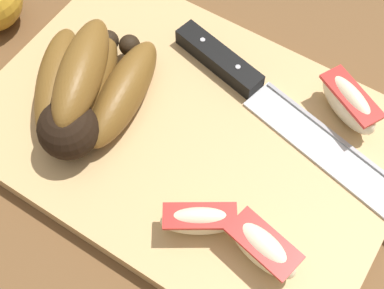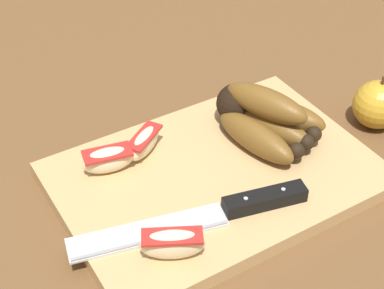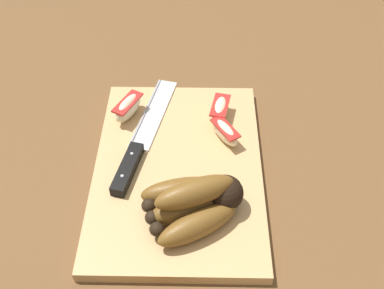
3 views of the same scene
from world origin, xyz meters
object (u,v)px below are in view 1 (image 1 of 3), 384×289
object	(u,v)px
banana_bunch	(86,90)
apple_wedge_far	(263,248)
chefs_knife	(255,89)
apple_wedge_near	(200,220)
apple_wedge_middle	(349,103)

from	to	relation	value
banana_bunch	apple_wedge_far	distance (m)	0.21
chefs_knife	apple_wedge_near	world-z (taller)	apple_wedge_near
banana_bunch	apple_wedge_near	bearing A→B (deg)	162.89
chefs_knife	apple_wedge_near	xyz separation A→B (m)	(-0.03, 0.14, 0.01)
banana_bunch	apple_wedge_far	xyz separation A→B (m)	(-0.21, 0.04, -0.01)
apple_wedge_near	apple_wedge_far	bearing A→B (deg)	-172.42
banana_bunch	apple_wedge_middle	bearing A→B (deg)	-149.65
apple_wedge_near	apple_wedge_far	size ratio (longest dim) A/B	0.96
chefs_knife	apple_wedge_middle	xyz separation A→B (m)	(-0.08, -0.02, 0.01)
apple_wedge_far	banana_bunch	bearing A→B (deg)	-10.88
apple_wedge_middle	apple_wedge_near	bearing A→B (deg)	72.04
chefs_knife	apple_wedge_far	xyz separation A→B (m)	(-0.08, 0.14, 0.01)
banana_bunch	apple_wedge_far	size ratio (longest dim) A/B	2.20
apple_wedge_far	apple_wedge_middle	bearing A→B (deg)	-90.08
banana_bunch	chefs_knife	world-z (taller)	banana_bunch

